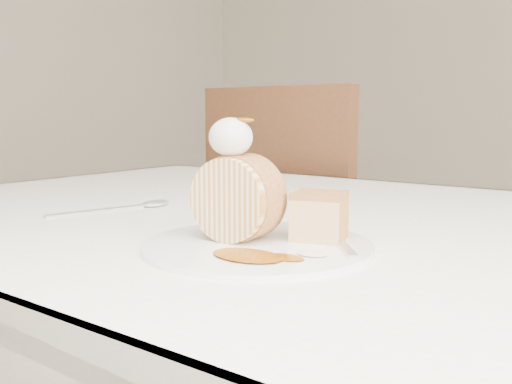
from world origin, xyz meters
The scene contains 10 objects.
table centered at (0.00, 0.20, 0.66)m, with size 1.40×0.90×0.75m.
chair_far centered at (-0.42, 0.84, 0.55)m, with size 0.47×0.47×0.96m.
plate centered at (0.06, 0.00, 0.75)m, with size 0.25×0.25×0.01m, color white.
roulade_slice centered at (0.03, 0.00, 0.80)m, with size 0.09×0.09×0.05m, color beige.
cake_chunk centered at (0.10, 0.06, 0.78)m, with size 0.05×0.05×0.05m, color #B47844.
whipped_cream centered at (0.02, 0.00, 0.87)m, with size 0.05×0.05×0.04m, color white.
caramel_drizzle centered at (0.04, 0.00, 0.89)m, with size 0.02×0.02×0.01m, color #803E05.
caramel_pool centered at (0.08, -0.05, 0.76)m, with size 0.08×0.05×0.00m, color #803E05, non-canonical shape.
fork centered at (0.13, 0.04, 0.76)m, with size 0.02×0.15×0.00m, color silver.
spoon centered at (-0.26, 0.04, 0.75)m, with size 0.03×0.18×0.00m, color silver.
Camera 1 is at (0.41, -0.47, 0.89)m, focal length 40.00 mm.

